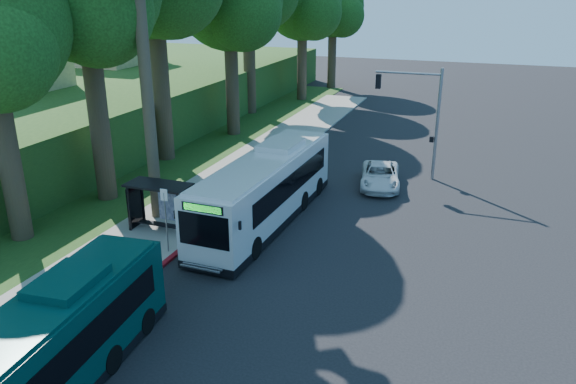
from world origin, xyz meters
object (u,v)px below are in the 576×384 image
at_px(white_bus, 266,188).
at_px(teal_bus, 37,359).
at_px(pickup, 380,176).
at_px(bus_shelter, 156,197).

height_order(white_bus, teal_bus, white_bus).
distance_m(white_bus, pickup, 8.71).
bearing_deg(white_bus, bus_shelter, -145.63).
bearing_deg(white_bus, pickup, 60.03).
height_order(bus_shelter, white_bus, white_bus).
distance_m(bus_shelter, teal_bus, 12.64).
xyz_separation_m(white_bus, teal_bus, (-0.94, -15.08, -0.21)).
distance_m(bus_shelter, white_bus, 5.54).
xyz_separation_m(bus_shelter, pickup, (9.18, 10.36, -1.12)).
relative_size(teal_bus, pickup, 2.31).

